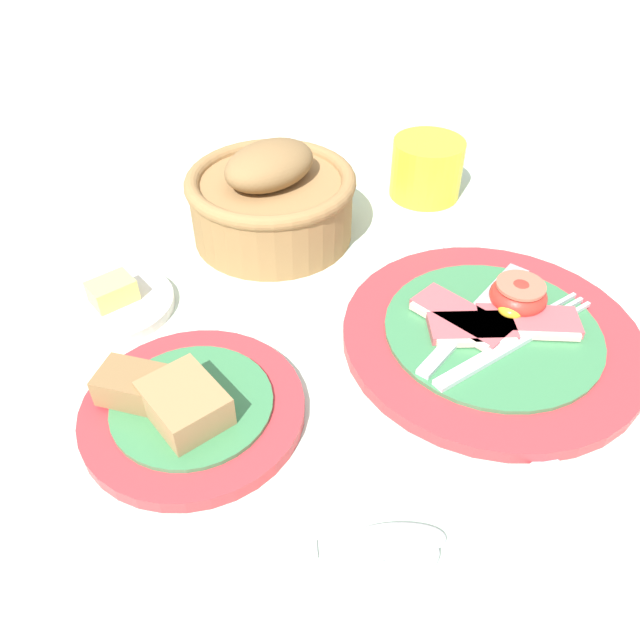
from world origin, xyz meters
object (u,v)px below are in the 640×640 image
Objects in this scene: butter_dish at (115,302)px; teaspoon_near_cup at (353,544)px; bread_basket at (272,199)px; teaspoon_stray at (437,245)px; teaspoon_by_saucer at (429,553)px; bread_plate at (187,406)px; breakfast_plate at (493,331)px; sugar_cup at (427,167)px.

teaspoon_near_cup is at bearing -76.62° from butter_dish.
bread_basket is 1.03× the size of teaspoon_stray.
bread_basket reaches higher than teaspoon_by_saucer.
teaspoon_stray is at bearing -10.77° from butter_dish.
teaspoon_by_saucer is (0.10, -0.19, -0.01)m from bread_plate.
breakfast_plate reaches higher than teaspoon_near_cup.
butter_dish is at bearing 127.09° from teaspoon_near_cup.
sugar_cup is 0.76× the size of butter_dish.
bread_plate is 2.11× the size of sugar_cup.
teaspoon_near_cup is 0.36m from teaspoon_stray.
bread_basket is at bearing 50.68° from bread_plate.
breakfast_plate is at bearing -111.58° from sugar_cup.
sugar_cup is 0.48× the size of teaspoon_stray.
butter_dish is 0.37m from teaspoon_by_saucer.
butter_dish is (-0.29, 0.20, -0.00)m from breakfast_plate.
bread_plate reaches higher than teaspoon_by_saucer.
teaspoon_by_saucer is at bearing -124.69° from sugar_cup.
bread_basket reaches higher than teaspoon_stray.
teaspoon_stray is at bearing 17.49° from bread_plate.
breakfast_plate is 3.17× the size of sugar_cup.
butter_dish is at bearing -166.36° from bread_basket.
teaspoon_near_cup is 1.05× the size of teaspoon_stray.
sugar_cup reaches higher than teaspoon_by_saucer.
bread_plate is 0.42m from sugar_cup.
breakfast_plate is 0.27m from bread_basket.
sugar_cup is 0.39m from butter_dish.
sugar_cup is (0.37, 0.20, 0.02)m from bread_plate.
butter_dish is at bearing 144.90° from breakfast_plate.
butter_dish is at bearing 96.09° from bread_plate.
sugar_cup is at bearing 6.04° from butter_dish.
bread_basket is at bearing 178.74° from sugar_cup.
teaspoon_stray is at bearing 73.91° from breakfast_plate.
bread_plate is at bearing 134.09° from teaspoon_near_cup.
bread_basket is (-0.20, 0.00, 0.01)m from sugar_cup.
teaspoon_by_saucer is at bearing -100.05° from bread_basket.
sugar_cup is 0.12m from teaspoon_stray.
teaspoon_stray is (0.21, 0.29, 0.00)m from teaspoon_by_saucer.
teaspoon_by_saucer is at bearing 22.22° from teaspoon_stray.
butter_dish is at bearing -173.96° from sugar_cup.
bread_basket is 0.93× the size of teaspoon_by_saucer.
bread_plate is at bearing -83.91° from butter_dish.
teaspoon_by_saucer and teaspoon_near_cup have the same top height.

